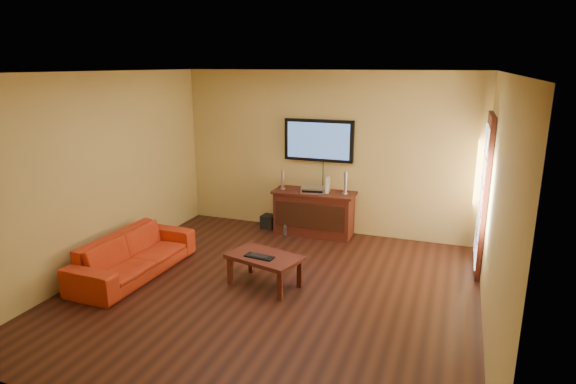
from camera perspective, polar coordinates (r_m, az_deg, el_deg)
The scene contains 14 objects.
ground_plane at distance 6.22m, azimuth -2.05°, elevation -11.70°, with size 5.00×5.00×0.00m, color black.
room_walls at distance 6.25m, azimuth -0.05°, elevation 4.78°, with size 5.00×5.00×5.00m.
french_door at distance 7.08m, azimuth 22.16°, elevation -0.41°, with size 0.07×1.02×2.22m.
media_console at distance 8.08m, azimuth 3.08°, elevation -2.47°, with size 1.36×0.52×0.74m.
television at distance 8.02m, azimuth 3.66°, elevation 6.12°, with size 1.18×0.08×0.70m.
coffee_table at distance 6.24m, azimuth -2.81°, elevation -8.02°, with size 1.03×0.77×0.42m.
sofa at distance 6.89m, azimuth -17.85°, elevation -6.37°, with size 1.90×0.56×0.74m, color red.
speaker_left at distance 8.10m, azimuth -0.66°, elevation 1.42°, with size 0.09×0.09×0.33m.
speaker_right at distance 7.84m, azimuth 6.82°, elevation 0.96°, with size 0.10×0.10×0.36m.
av_receiver at distance 7.92m, azimuth 3.02°, elevation 0.28°, with size 0.39×0.28×0.09m, color silver.
game_console at distance 7.90m, azimuth 4.74°, elevation 0.79°, with size 0.05×0.18×0.25m, color white.
subwoofer at distance 8.46m, azimuth -2.31°, elevation -3.51°, with size 0.23×0.23×0.23m, color black.
bottle at distance 8.05m, azimuth -0.35°, elevation -4.63°, with size 0.07×0.07×0.20m.
keyboard at distance 6.15m, azimuth -3.43°, elevation -7.64°, with size 0.39×0.18×0.02m.
Camera 1 is at (2.10, -5.15, 2.79)m, focal length 30.00 mm.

